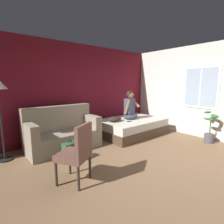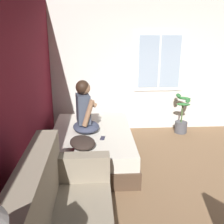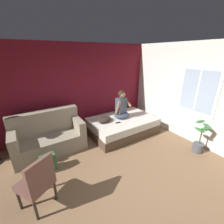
{
  "view_description": "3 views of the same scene",
  "coord_description": "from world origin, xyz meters",
  "px_view_note": "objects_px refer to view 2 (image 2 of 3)",
  "views": [
    {
      "loc": [
        -2.73,
        -1.87,
        1.6
      ],
      "look_at": [
        0.15,
        1.58,
        0.85
      ],
      "focal_mm": 28.0,
      "sensor_mm": 36.0,
      "label": 1
    },
    {
      "loc": [
        -2.97,
        1.73,
        2.12
      ],
      "look_at": [
        0.47,
        1.52,
        1.04
      ],
      "focal_mm": 42.0,
      "sensor_mm": 36.0,
      "label": 2
    },
    {
      "loc": [
        -1.43,
        -1.64,
        2.42
      ],
      "look_at": [
        0.55,
        1.49,
        0.94
      ],
      "focal_mm": 24.0,
      "sensor_mm": 36.0,
      "label": 3
    }
  ],
  "objects_px": {
    "cell_phone": "(103,138)",
    "potted_plant": "(182,119)",
    "person_seated": "(85,111)",
    "bed": "(92,145)",
    "throw_pillow": "(82,143)"
  },
  "relations": [
    {
      "from": "cell_phone",
      "to": "potted_plant",
      "type": "xyz_separation_m",
      "value": [
        1.35,
        -1.72,
        -0.18
      ]
    },
    {
      "from": "person_seated",
      "to": "cell_phone",
      "type": "xyz_separation_m",
      "value": [
        -0.33,
        -0.29,
        -0.35
      ]
    },
    {
      "from": "person_seated",
      "to": "cell_phone",
      "type": "bearing_deg",
      "value": -138.68
    },
    {
      "from": "person_seated",
      "to": "potted_plant",
      "type": "height_order",
      "value": "person_seated"
    },
    {
      "from": "cell_phone",
      "to": "potted_plant",
      "type": "height_order",
      "value": "potted_plant"
    },
    {
      "from": "bed",
      "to": "potted_plant",
      "type": "relative_size",
      "value": 2.45
    },
    {
      "from": "throw_pillow",
      "to": "cell_phone",
      "type": "distance_m",
      "value": 0.43
    },
    {
      "from": "person_seated",
      "to": "bed",
      "type": "bearing_deg",
      "value": -105.71
    },
    {
      "from": "bed",
      "to": "throw_pillow",
      "type": "bearing_deg",
      "value": 168.59
    },
    {
      "from": "person_seated",
      "to": "throw_pillow",
      "type": "bearing_deg",
      "value": 178.68
    },
    {
      "from": "person_seated",
      "to": "throw_pillow",
      "type": "xyz_separation_m",
      "value": [
        -0.63,
        0.01,
        -0.29
      ]
    },
    {
      "from": "potted_plant",
      "to": "throw_pillow",
      "type": "bearing_deg",
      "value": 129.29
    },
    {
      "from": "person_seated",
      "to": "potted_plant",
      "type": "xyz_separation_m",
      "value": [
        1.02,
        -2.01,
        -0.53
      ]
    },
    {
      "from": "throw_pillow",
      "to": "cell_phone",
      "type": "relative_size",
      "value": 3.33
    },
    {
      "from": "cell_phone",
      "to": "potted_plant",
      "type": "distance_m",
      "value": 2.19
    }
  ]
}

